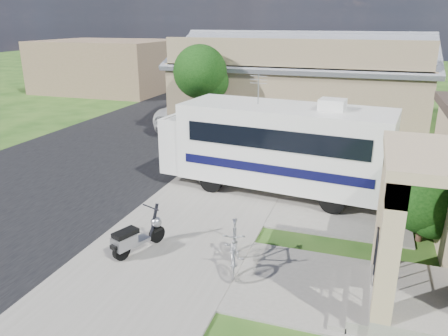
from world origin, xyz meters
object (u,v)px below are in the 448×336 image
(shrub, at_px, (428,192))
(scooter, at_px, (136,237))
(motorhome, at_px, (276,144))
(garden_hose, at_px, (363,282))
(bicycle, at_px, (234,248))
(van, at_px, (221,90))
(pickup_truck, at_px, (192,111))

(shrub, distance_m, scooter, 7.55)
(motorhome, xyz_separation_m, garden_hose, (3.06, -4.93, -1.56))
(bicycle, bearing_deg, van, 94.10)
(van, height_order, garden_hose, van)
(motorhome, bearing_deg, van, 121.58)
(shrub, relative_size, bicycle, 1.52)
(motorhome, height_order, pickup_truck, motorhome)
(pickup_truck, bearing_deg, garden_hose, 119.88)
(bicycle, distance_m, garden_hose, 2.95)
(motorhome, height_order, garden_hose, motorhome)
(shrub, bearing_deg, van, 123.67)
(shrub, xyz_separation_m, pickup_truck, (-10.92, 10.49, -0.59))
(motorhome, distance_m, pickup_truck, 10.51)
(motorhome, height_order, bicycle, motorhome)
(shrub, height_order, van, shrub)
(motorhome, distance_m, shrub, 5.01)
(bicycle, distance_m, van, 21.60)
(van, bearing_deg, pickup_truck, -86.35)
(bicycle, height_order, garden_hose, bicycle)
(scooter, height_order, pickup_truck, pickup_truck)
(bicycle, bearing_deg, pickup_truck, 100.60)
(garden_hose, bearing_deg, van, 116.86)
(bicycle, xyz_separation_m, garden_hose, (2.91, 0.23, -0.43))
(shrub, bearing_deg, garden_hose, -117.56)
(bicycle, relative_size, pickup_truck, 0.31)
(shrub, height_order, pickup_truck, shrub)
(motorhome, relative_size, garden_hose, 16.97)
(van, xyz_separation_m, garden_hose, (10.18, -20.10, -0.83))
(scooter, distance_m, garden_hose, 5.45)
(pickup_truck, bearing_deg, shrub, 130.25)
(bicycle, bearing_deg, garden_hose, -11.00)
(shrub, xyz_separation_m, van, (-11.59, 17.40, -0.46))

